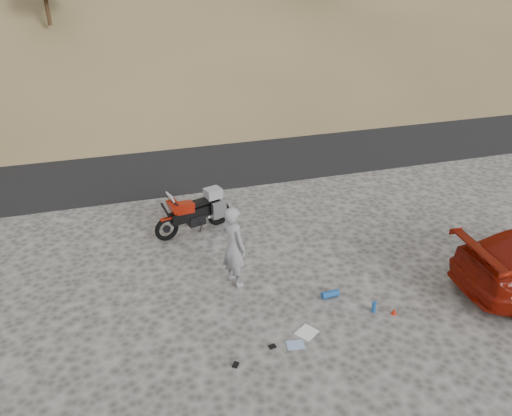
# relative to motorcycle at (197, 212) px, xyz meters

# --- Properties ---
(ground) EXTENTS (140.00, 140.00, 0.00)m
(ground) POSITION_rel_motorcycle_xyz_m (0.25, -3.14, -0.58)
(ground) COLOR #433F3D
(ground) RESTS_ON ground
(road) EXTENTS (120.00, 7.00, 0.05)m
(road) POSITION_rel_motorcycle_xyz_m (0.25, 5.86, -0.58)
(road) COLOR black
(road) RESTS_ON ground
(motorcycle) EXTENTS (2.22, 1.05, 1.36)m
(motorcycle) POSITION_rel_motorcycle_xyz_m (0.00, 0.00, 0.00)
(motorcycle) COLOR black
(motorcycle) RESTS_ON ground
(man) EXTENTS (0.72, 0.85, 1.97)m
(man) POSITION_rel_motorcycle_xyz_m (0.37, -2.64, -0.58)
(man) COLOR gray
(man) RESTS_ON ground
(gear_white_cloth) EXTENTS (0.53, 0.51, 0.01)m
(gear_white_cloth) POSITION_rel_motorcycle_xyz_m (1.34, -4.74, -0.57)
(gear_white_cloth) COLOR white
(gear_white_cloth) RESTS_ON ground
(gear_blue_mat) EXTENTS (0.41, 0.18, 0.16)m
(gear_blue_mat) POSITION_rel_motorcycle_xyz_m (2.27, -3.79, -0.50)
(gear_blue_mat) COLOR #17498C
(gear_blue_mat) RESTS_ON ground
(gear_bottle) EXTENTS (0.12, 0.12, 0.25)m
(gear_bottle) POSITION_rel_motorcycle_xyz_m (2.96, -4.53, -0.46)
(gear_bottle) COLOR #17498C
(gear_bottle) RESTS_ON ground
(gear_funnel) EXTENTS (0.14, 0.14, 0.15)m
(gear_funnel) POSITION_rel_motorcycle_xyz_m (3.33, -4.73, -0.50)
(gear_funnel) COLOR #AF1E0B
(gear_funnel) RESTS_ON ground
(gear_glove_a) EXTENTS (0.14, 0.11, 0.04)m
(gear_glove_a) POSITION_rel_motorcycle_xyz_m (0.54, -4.93, -0.56)
(gear_glove_a) COLOR black
(gear_glove_a) RESTS_ON ground
(gear_glove_b) EXTENTS (0.16, 0.16, 0.04)m
(gear_glove_b) POSITION_rel_motorcycle_xyz_m (-0.28, -5.19, -0.56)
(gear_glove_b) COLOR black
(gear_glove_b) RESTS_ON ground
(gear_blue_cloth) EXTENTS (0.38, 0.30, 0.01)m
(gear_blue_cloth) POSITION_rel_motorcycle_xyz_m (0.99, -5.00, -0.57)
(gear_blue_cloth) COLOR #87A2D1
(gear_blue_cloth) RESTS_ON ground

